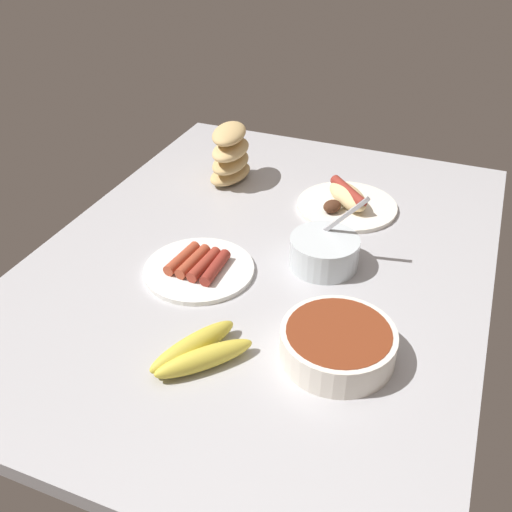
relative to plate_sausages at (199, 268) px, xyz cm
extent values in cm
cube|color=#B2B2B7|center=(9.91, -9.69, -2.49)|extent=(120.00, 90.00, 3.00)
cylinder|color=white|center=(0.00, 0.00, -0.49)|extent=(21.92, 21.92, 1.00)
cylinder|color=maroon|center=(-0.19, -3.74, 1.14)|extent=(10.05, 2.45, 2.27)
cylinder|color=#9E3828|center=(-0.06, -1.25, 1.14)|extent=(10.13, 2.89, 2.27)
cylinder|color=#AD472D|center=(0.06, 1.25, 1.14)|extent=(10.15, 3.02, 2.27)
cylinder|color=#AD472D|center=(0.19, 3.74, 1.14)|extent=(10.18, 3.25, 2.27)
cylinder|color=white|center=(35.66, -20.74, -0.49)|extent=(23.26, 23.26, 1.00)
ellipsoid|color=#E5C689|center=(35.66, -20.74, 2.21)|extent=(13.82, 13.71, 4.40)
cylinder|color=maroon|center=(35.66, -20.74, 3.42)|extent=(10.82, 10.67, 2.40)
ellipsoid|color=#472819|center=(30.99, -18.39, 1.41)|extent=(5.60, 5.28, 2.80)
cylinder|color=white|center=(-12.90, -31.69, 1.72)|extent=(18.96, 18.96, 5.42)
cylinder|color=maroon|center=(-12.90, -31.69, 4.03)|extent=(17.06, 17.06, 1.00)
ellipsoid|color=tan|center=(38.49, 10.25, 0.81)|extent=(14.87, 10.25, 3.60)
ellipsoid|color=tan|center=(37.75, 9.76, 4.41)|extent=(13.72, 7.90, 3.60)
ellipsoid|color=#DBB77A|center=(37.33, 9.48, 8.01)|extent=(13.65, 7.77, 3.60)
ellipsoid|color=tan|center=(38.39, 10.27, 11.61)|extent=(14.68, 9.81, 3.60)
ellipsoid|color=gold|center=(-23.13, -12.58, 0.88)|extent=(15.01, 13.92, 3.74)
ellipsoid|color=gold|center=(-21.40, -9.65, 1.00)|extent=(17.00, 10.64, 3.98)
cylinder|color=silver|center=(11.46, -22.21, 2.13)|extent=(13.85, 13.85, 6.24)
cylinder|color=beige|center=(11.46, -22.21, 3.37)|extent=(12.19, 12.19, 2.81)
cube|color=#B7B7BC|center=(14.58, -23.94, 8.17)|extent=(1.21, 11.16, 12.57)
camera|label=1|loc=(-83.16, -45.62, 67.64)|focal=41.18mm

